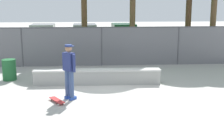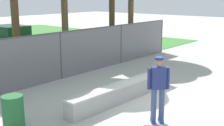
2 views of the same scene
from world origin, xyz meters
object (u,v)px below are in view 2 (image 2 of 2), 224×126
(skateboarder, at_px, (158,87))
(trash_bin, at_px, (13,112))
(concrete_ledge, at_px, (125,91))
(car_green, at_px, (9,39))

(skateboarder, bearing_deg, trash_bin, 134.27)
(concrete_ledge, relative_size, skateboarder, 2.72)
(skateboarder, height_order, trash_bin, skateboarder)
(car_green, xyz_separation_m, trash_bin, (-5.80, -9.58, -0.40))
(concrete_ledge, distance_m, trash_bin, 3.75)
(concrete_ledge, distance_m, skateboarder, 2.21)
(concrete_ledge, distance_m, car_green, 10.71)
(concrete_ledge, height_order, car_green, car_green)
(car_green, bearing_deg, trash_bin, -121.17)
(skateboarder, distance_m, trash_bin, 3.88)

